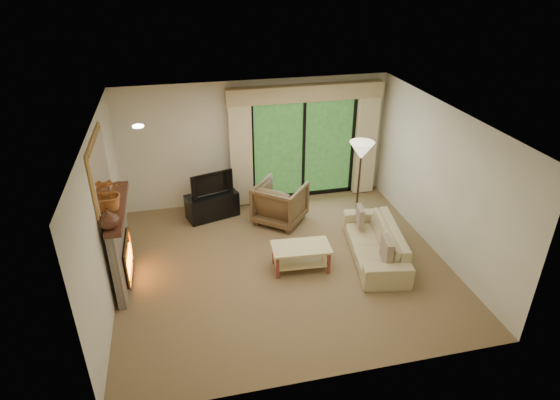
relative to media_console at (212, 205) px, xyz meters
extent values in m
plane|color=brown|center=(1.03, -1.95, -0.25)|extent=(5.50, 5.50, 0.00)
plane|color=white|center=(1.03, -1.95, 2.35)|extent=(5.50, 5.50, 0.00)
plane|color=beige|center=(1.03, 0.55, 1.05)|extent=(5.00, 0.00, 5.00)
plane|color=beige|center=(1.03, -4.45, 1.05)|extent=(5.00, 0.00, 5.00)
plane|color=beige|center=(-1.72, -1.95, 1.05)|extent=(0.00, 5.00, 5.00)
plane|color=beige|center=(3.78, -1.95, 1.05)|extent=(0.00, 5.00, 5.00)
cube|color=beige|center=(0.68, 0.39, 0.95)|extent=(0.45, 0.18, 2.35)
cube|color=beige|center=(3.38, 0.39, 0.95)|extent=(0.45, 0.18, 2.35)
cube|color=tan|center=(2.03, 0.41, 2.07)|extent=(3.20, 0.24, 0.32)
cube|color=black|center=(0.00, 0.00, 0.00)|extent=(1.10, 0.72, 0.51)
imported|color=black|center=(0.00, 0.00, 0.50)|extent=(0.86, 0.35, 0.50)
imported|color=brown|center=(1.30, -0.49, 0.16)|extent=(1.25, 1.25, 0.82)
imported|color=tan|center=(2.63, -2.07, 0.04)|extent=(1.13, 2.12, 0.59)
cube|color=brown|center=(2.57, -2.65, 0.26)|extent=(0.18, 0.43, 0.42)
cube|color=brown|center=(2.57, -1.49, 0.24)|extent=(0.16, 0.37, 0.36)
imported|color=#472519|center=(-1.58, -2.42, 1.27)|extent=(0.35, 0.35, 0.30)
imported|color=#B6672A|center=(-1.58, -1.86, 1.38)|extent=(0.49, 0.43, 0.53)
camera|label=1|loc=(-0.51, -8.39, 4.49)|focal=30.00mm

